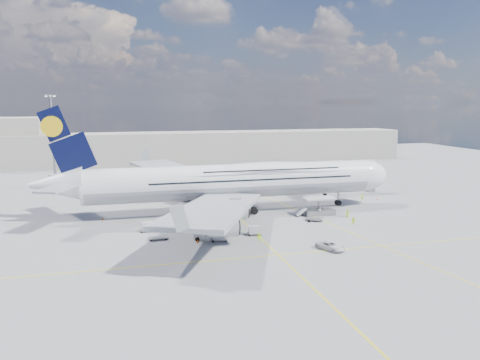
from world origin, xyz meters
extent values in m
plane|color=gray|center=(0.00, 0.00, 0.00)|extent=(300.00, 300.00, 0.00)
cube|color=yellow|center=(0.00, 0.00, 0.01)|extent=(0.25, 220.00, 0.01)
cube|color=yellow|center=(0.00, -20.00, 0.01)|extent=(120.00, 0.25, 0.01)
cube|color=yellow|center=(14.00, 10.00, 0.01)|extent=(14.16, 99.06, 0.01)
cylinder|color=white|center=(0.00, 10.00, 6.80)|extent=(62.00, 7.20, 7.20)
cylinder|color=#9EA0A5|center=(0.00, 10.00, 6.65)|extent=(60.76, 7.13, 7.13)
ellipsoid|color=white|center=(8.00, 10.00, 8.78)|extent=(36.00, 6.84, 3.76)
ellipsoid|color=white|center=(31.00, 10.00, 6.80)|extent=(11.52, 7.20, 7.20)
ellipsoid|color=black|center=(34.24, 10.00, 7.40)|extent=(3.84, 4.16, 1.44)
cone|color=white|center=(-35.50, 10.00, 7.60)|extent=(10.00, 6.84, 6.84)
cube|color=black|center=(-33.50, 10.00, 16.40)|extent=(11.02, 0.46, 14.61)
cylinder|color=yellow|center=(-35.60, 10.00, 18.90)|extent=(4.00, 0.60, 4.00)
cube|color=#999EA3|center=(-8.00, 30.00, 5.60)|extent=(25.49, 39.15, 3.35)
cube|color=#999EA3|center=(-8.00, -10.00, 5.60)|extent=(25.49, 39.15, 3.35)
cylinder|color=#B7BABF|center=(-3.00, 22.50, 3.20)|extent=(5.20, 3.50, 3.50)
cylinder|color=#B7BABF|center=(-7.50, 33.00, 3.20)|extent=(5.20, 3.50, 3.50)
cylinder|color=#B7BABF|center=(-3.00, -2.50, 3.20)|extent=(5.20, 3.50, 3.50)
cylinder|color=#B7BABF|center=(-7.50, -13.00, 3.20)|extent=(5.20, 3.50, 3.50)
cylinder|color=gray|center=(25.00, 10.00, 2.20)|extent=(0.44, 0.44, 3.80)
cylinder|color=black|center=(25.00, 10.00, 0.65)|extent=(1.30, 0.90, 1.30)
cylinder|color=gray|center=(0.00, 10.00, 2.20)|extent=(0.56, 0.56, 3.80)
cylinder|color=black|center=(0.00, 13.20, 0.75)|extent=(1.50, 0.90, 1.50)
cube|color=#B7B7BC|center=(25.00, 18.60, 7.10)|extent=(3.00, 10.00, 2.60)
cube|color=#B7B7BC|center=(33.00, 23.60, 7.10)|extent=(18.00, 3.00, 2.60)
cylinder|color=gray|center=(27.00, 21.60, 3.55)|extent=(0.80, 0.80, 7.10)
cylinder|color=black|center=(27.00, 21.60, 0.45)|extent=(0.90, 0.80, 0.90)
cylinder|color=gray|center=(41.00, 23.60, 3.55)|extent=(1.00, 1.00, 7.10)
cube|color=gray|center=(41.00, 23.60, 0.40)|extent=(2.00, 2.00, 0.80)
cylinder|color=#B7B7BC|center=(25.00, 14.80, 7.10)|extent=(3.60, 3.60, 2.80)
cube|color=silver|center=(17.00, 2.90, 3.50)|extent=(6.50, 3.20, 0.35)
cube|color=gray|center=(17.00, 2.90, 0.55)|extent=(6.50, 3.20, 1.10)
cube|color=gray|center=(17.00, 2.90, 2.05)|extent=(0.22, 1.99, 3.00)
cylinder|color=black|center=(14.40, 1.70, 0.35)|extent=(0.70, 0.30, 0.70)
cube|color=silver|center=(12.80, 2.90, 1.00)|extent=(2.16, 2.60, 1.60)
cylinder|color=gray|center=(-40.00, 45.00, 12.50)|extent=(0.70, 0.70, 25.00)
cube|color=gray|center=(-40.00, 45.00, 25.20)|extent=(3.00, 0.40, 0.60)
cube|color=#B2AD9E|center=(0.00, 95.00, 6.00)|extent=(180.00, 16.00, 12.00)
cube|color=#193814|center=(40.00, 140.00, 4.00)|extent=(160.00, 6.00, 8.00)
cube|color=gray|center=(-18.88, -1.37, 0.33)|extent=(2.86, 1.55, 0.17)
cylinder|color=black|center=(-20.02, -1.94, 0.21)|extent=(0.42, 0.17, 0.42)
cylinder|color=black|center=(-17.74, -0.80, 0.21)|extent=(0.42, 0.17, 0.42)
cube|color=silver|center=(-18.88, -1.37, 1.09)|extent=(2.10, 1.45, 1.42)
cube|color=gray|center=(-7.45, -10.59, 0.33)|extent=(3.04, 2.02, 0.17)
cylinder|color=black|center=(-8.57, -11.15, 0.21)|extent=(0.41, 0.17, 0.41)
cylinder|color=black|center=(-6.33, -10.03, 0.21)|extent=(0.41, 0.17, 0.41)
cube|color=silver|center=(-7.45, -10.59, 1.07)|extent=(2.29, 1.78, 1.40)
cube|color=gray|center=(-9.40, -3.97, 0.40)|extent=(3.49, 1.99, 0.20)
cylinder|color=black|center=(-10.76, -4.65, 0.25)|extent=(0.50, 0.20, 0.50)
cylinder|color=black|center=(-8.04, -3.29, 0.25)|extent=(0.50, 0.20, 0.50)
cube|color=gray|center=(-17.40, -7.01, 0.38)|extent=(3.38, 1.99, 0.20)
cylinder|color=black|center=(-18.70, -7.66, 0.24)|extent=(0.48, 0.20, 0.48)
cylinder|color=black|center=(-16.10, -6.36, 0.24)|extent=(0.48, 0.20, 0.48)
cube|color=gray|center=(13.81, -1.91, 0.38)|extent=(3.70, 2.93, 0.20)
cylinder|color=black|center=(12.50, -2.57, 0.24)|extent=(0.48, 0.20, 0.48)
cylinder|color=black|center=(15.12, -1.26, 0.24)|extent=(0.48, 0.20, 0.48)
cube|color=gray|center=(-0.57, -8.52, 0.31)|extent=(2.85, 1.86, 0.16)
cylinder|color=black|center=(-1.63, -9.05, 0.19)|extent=(0.39, 0.16, 0.39)
cylinder|color=black|center=(0.48, -7.99, 0.19)|extent=(0.39, 0.16, 0.39)
cube|color=silver|center=(-0.57, -8.52, 1.01)|extent=(2.14, 1.65, 1.32)
cube|color=silver|center=(-9.89, -9.09, 0.78)|extent=(3.42, 2.36, 1.45)
cube|color=black|center=(-9.89, -9.09, 1.67)|extent=(1.48, 1.62, 0.56)
cylinder|color=black|center=(-11.00, -9.71, 0.36)|extent=(0.71, 0.28, 0.71)
cylinder|color=black|center=(-8.77, -8.48, 0.36)|extent=(0.71, 0.28, 0.71)
cube|color=gray|center=(-5.78, 25.48, 1.05)|extent=(7.25, 4.53, 2.09)
cube|color=silver|center=(-6.51, 25.48, 3.04)|extent=(5.59, 4.07, 2.30)
cube|color=silver|center=(-3.16, 25.48, 1.99)|extent=(2.55, 2.88, 1.67)
cube|color=black|center=(-2.43, 25.48, 2.20)|extent=(0.81, 2.04, 0.94)
cylinder|color=black|center=(-3.47, 24.28, 0.58)|extent=(1.15, 0.37, 1.15)
cylinder|color=black|center=(-8.08, 26.69, 0.58)|extent=(1.15, 0.37, 1.15)
cube|color=#D5460B|center=(-6.51, 25.48, 2.30)|extent=(5.66, 4.13, 0.52)
cube|color=gray|center=(-8.19, 48.77, 1.00)|extent=(6.58, 2.64, 2.00)
cube|color=silver|center=(-8.89, 48.77, 2.90)|extent=(4.89, 2.68, 2.20)
cube|color=silver|center=(-5.69, 48.77, 1.90)|extent=(1.88, 2.36, 1.60)
cube|color=black|center=(-4.99, 48.77, 2.10)|extent=(0.22, 2.00, 0.90)
cylinder|color=black|center=(-5.99, 47.62, 0.55)|extent=(1.10, 0.35, 1.10)
cylinder|color=black|center=(-10.39, 49.92, 0.55)|extent=(1.10, 0.35, 1.10)
imported|color=silver|center=(8.93, -19.77, 0.68)|extent=(4.22, 5.42, 1.37)
imported|color=#CEEE19|center=(33.19, 13.71, 0.87)|extent=(0.71, 0.55, 1.75)
imported|color=#D9F319|center=(19.78, -7.06, 0.85)|extent=(1.00, 1.05, 1.70)
imported|color=#EEFF1A|center=(-9.14, 0.00, 0.99)|extent=(0.86, 1.25, 1.97)
imported|color=#AEE117|center=(21.84, -0.66, 0.80)|extent=(0.58, 0.82, 1.60)
imported|color=#B2FF1A|center=(-0.90, -12.81, 0.80)|extent=(1.07, 0.67, 1.59)
cone|color=#D5460B|center=(37.01, 13.26, 0.26)|extent=(0.41, 0.41, 0.52)
cube|color=#D5460B|center=(37.01, 13.26, 0.01)|extent=(0.36, 0.36, 0.03)
cone|color=#D5460B|center=(-8.40, 18.45, 0.28)|extent=(0.45, 0.45, 0.57)
cube|color=#D5460B|center=(-8.40, 18.45, 0.02)|extent=(0.39, 0.39, 0.03)
cone|color=#D5460B|center=(-9.68, 39.38, 0.28)|extent=(0.45, 0.45, 0.57)
cube|color=#D5460B|center=(-9.68, 39.38, 0.02)|extent=(0.39, 0.39, 0.03)
cone|color=#D5460B|center=(-1.05, 2.29, 0.26)|extent=(0.41, 0.41, 0.53)
cube|color=#D5460B|center=(-1.05, 2.29, 0.01)|extent=(0.36, 0.36, 0.03)
cone|color=#D5460B|center=(-11.08, -10.53, 0.29)|extent=(0.45, 0.45, 0.57)
cube|color=#D5460B|center=(-11.08, -10.53, 0.02)|extent=(0.39, 0.39, 0.03)
cone|color=#D5460B|center=(-27.09, 9.66, 0.26)|extent=(0.41, 0.41, 0.52)
cube|color=#D5460B|center=(-27.09, 9.66, 0.01)|extent=(0.35, 0.35, 0.03)
camera|label=1|loc=(-23.32, -86.10, 23.45)|focal=35.00mm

